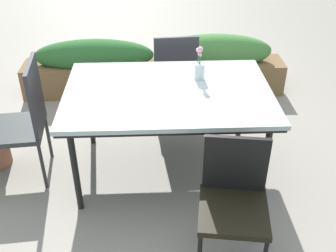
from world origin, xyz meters
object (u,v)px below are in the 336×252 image
Objects in this scene: flower_vase at (200,68)px; chair_far_side at (174,69)px; dining_table at (168,96)px; chair_end_left at (23,118)px; planter_box at (155,66)px; chair_near_right at (234,197)px.

chair_far_side is at bearing 102.24° from flower_vase.
chair_end_left is (-1.14, 0.01, -0.17)m from dining_table.
dining_table is at bearing -144.06° from flower_vase.
planter_box is (1.06, 1.44, -0.24)m from chair_end_left.
dining_table is at bearing -95.82° from chair_end_left.
chair_near_right is 1.76m from chair_end_left.
planter_box is (-0.34, 1.26, -0.56)m from flower_vase.
chair_near_right is at bearing -79.31° from planter_box.
chair_end_left is 0.35× the size of planter_box.
flower_vase is at bearing -75.10° from planter_box.
dining_table is at bearing -86.95° from planter_box.
chair_far_side is 0.31× the size of planter_box.
flower_vase is (1.40, 0.18, 0.32)m from chair_end_left.
chair_far_side reaches higher than dining_table.
chair_end_left reaches higher than dining_table.
chair_end_left is at bearing -126.37° from planter_box.
flower_vase is at bearing -81.25° from chair_far_side.
flower_vase is (-0.11, 1.10, 0.37)m from chair_near_right.
dining_table is at bearing -59.38° from chair_near_right.
planter_box is at bearing -70.74° from chair_near_right.
chair_near_right is 2.41m from planter_box.
chair_far_side is at bearing -73.12° from chair_near_right.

